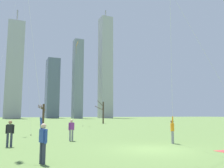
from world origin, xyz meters
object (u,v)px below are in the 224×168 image
object	(u,v)px
kite_flyer_midfield_left_red	(38,89)
bare_tree_rightmost	(103,112)
bystander_watching_nearby	(10,132)
bare_tree_leftmost	(43,113)
bystander_strolling_midfield	(71,129)
distant_kite_high_overhead_orange	(78,48)
kite_flyer_foreground_right_yellow	(172,101)
kite_flyer_midfield_right_green	(223,91)

from	to	relation	value
kite_flyer_midfield_left_red	bare_tree_rightmost	bearing A→B (deg)	65.04
bystander_watching_nearby	bare_tree_leftmost	size ratio (longest dim) A/B	0.39
bare_tree_rightmost	kite_flyer_midfield_left_red	bearing A→B (deg)	-114.96
kite_flyer_midfield_left_red	bare_tree_leftmost	bearing A→B (deg)	82.57
bystander_strolling_midfield	bare_tree_rightmost	distance (m)	36.34
distant_kite_high_overhead_orange	bystander_watching_nearby	bearing A→B (deg)	-112.44
kite_flyer_midfield_left_red	distant_kite_high_overhead_orange	xyz separation A→B (m)	(10.51, 33.06, 11.99)
kite_flyer_foreground_right_yellow	bystander_watching_nearby	size ratio (longest dim) A/B	11.08
kite_flyer_foreground_right_yellow	bystander_watching_nearby	xyz separation A→B (m)	(-9.96, 3.22, -2.02)
kite_flyer_foreground_right_yellow	distant_kite_high_overhead_orange	xyz separation A→B (m)	(1.60, 31.22, 12.20)
kite_flyer_midfield_right_green	kite_flyer_foreground_right_yellow	size ratio (longest dim) A/B	1.17
kite_flyer_midfield_right_green	bystander_watching_nearby	bearing A→B (deg)	160.24
kite_flyer_foreground_right_yellow	bystander_strolling_midfield	xyz separation A→B (m)	(-5.64, 5.01, -2.02)
bystander_strolling_midfield	bare_tree_leftmost	xyz separation A→B (m)	(1.69, 31.14, 1.44)
kite_flyer_midfield_right_green	distant_kite_high_overhead_orange	world-z (taller)	kite_flyer_midfield_right_green
kite_flyer_foreground_right_yellow	kite_flyer_midfield_left_red	size ratio (longest dim) A/B	0.95
kite_flyer_midfield_right_green	bare_tree_rightmost	xyz separation A→B (m)	(6.49, 39.43, -0.92)
kite_flyer_midfield_right_green	bare_tree_leftmost	world-z (taller)	kite_flyer_midfield_right_green
kite_flyer_midfield_right_green	bystander_watching_nearby	xyz separation A→B (m)	(-13.08, 4.70, -2.67)
kite_flyer_midfield_right_green	bystander_strolling_midfield	xyz separation A→B (m)	(-8.76, 6.49, -2.67)
bare_tree_leftmost	distant_kite_high_overhead_orange	bearing A→B (deg)	-41.64
bare_tree_leftmost	bystander_strolling_midfield	bearing A→B (deg)	-93.10
kite_flyer_midfield_right_green	bare_tree_rightmost	size ratio (longest dim) A/B	3.95
kite_flyer_foreground_right_yellow	bare_tree_rightmost	bearing A→B (deg)	75.79
kite_flyer_midfield_left_red	bare_tree_rightmost	distance (m)	43.89
kite_flyer_foreground_right_yellow	distant_kite_high_overhead_orange	distance (m)	33.56
kite_flyer_foreground_right_yellow	bystander_strolling_midfield	distance (m)	7.81
kite_flyer_midfield_right_green	kite_flyer_foreground_right_yellow	bearing A→B (deg)	154.66
distant_kite_high_overhead_orange	bare_tree_rightmost	world-z (taller)	distant_kite_high_overhead_orange
distant_kite_high_overhead_orange	kite_flyer_midfield_left_red	bearing A→B (deg)	-107.63
bystander_watching_nearby	kite_flyer_foreground_right_yellow	bearing A→B (deg)	-17.92
kite_flyer_foreground_right_yellow	kite_flyer_midfield_left_red	world-z (taller)	kite_flyer_midfield_left_red
bystander_watching_nearby	bare_tree_rightmost	distance (m)	39.90
kite_flyer_midfield_left_red	bystander_watching_nearby	world-z (taller)	kite_flyer_midfield_left_red
kite_flyer_midfield_right_green	distant_kite_high_overhead_orange	size ratio (longest dim) A/B	1.25
bystander_strolling_midfield	bare_tree_rightmost	size ratio (longest dim) A/B	0.30
kite_flyer_foreground_right_yellow	bare_tree_leftmost	world-z (taller)	kite_flyer_foreground_right_yellow
kite_flyer_midfield_left_red	bare_tree_rightmost	size ratio (longest dim) A/B	3.57
kite_flyer_midfield_right_green	bystander_strolling_midfield	distance (m)	11.22
kite_flyer_midfield_right_green	bare_tree_leftmost	bearing A→B (deg)	100.64
bystander_watching_nearby	bare_tree_rightmost	bearing A→B (deg)	60.59
bystander_strolling_midfield	bystander_watching_nearby	distance (m)	4.68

